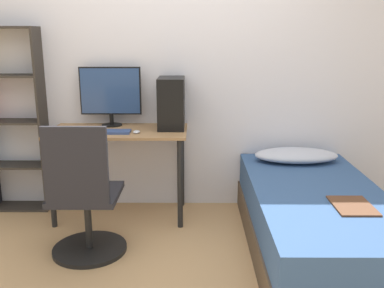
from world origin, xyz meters
name	(u,v)px	position (x,y,z in m)	size (l,w,h in m)	color
ground_plane	(150,288)	(0.00, 0.00, 0.00)	(14.00, 14.00, 0.00)	tan
wall_back	(163,68)	(0.00, 1.42, 1.25)	(8.00, 0.05, 2.50)	silver
desk	(119,144)	(-0.35, 1.11, 0.64)	(1.13, 0.56, 0.76)	#997047
office_chair	(85,207)	(-0.49, 0.41, 0.37)	(0.53, 0.53, 0.97)	black
bed	(316,223)	(1.14, 0.44, 0.24)	(0.92, 1.89, 0.49)	#4C3D2D
pillow	(296,155)	(1.14, 1.13, 0.54)	(0.70, 0.36, 0.11)	#B2B7C6
magazine	(353,206)	(1.27, 0.15, 0.49)	(0.24, 0.32, 0.01)	#56331E
monitor	(110,93)	(-0.44, 1.29, 1.04)	(0.52, 0.18, 0.50)	black
keyboard	(106,132)	(-0.44, 1.00, 0.77)	(0.40, 0.13, 0.02)	#33477A
pc_tower	(171,103)	(0.08, 1.20, 0.97)	(0.22, 0.35, 0.42)	black
mouse	(136,132)	(-0.19, 1.00, 0.77)	(0.06, 0.09, 0.02)	silver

